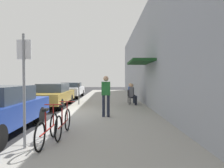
# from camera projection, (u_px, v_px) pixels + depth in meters

# --- Properties ---
(ground_plane) EXTENTS (60.00, 60.00, 0.00)m
(ground_plane) POSITION_uv_depth(u_px,v_px,m) (59.00, 116.00, 8.80)
(ground_plane) COLOR #2D2D30
(sidewalk_slab) EXTENTS (4.50, 32.00, 0.12)m
(sidewalk_slab) POSITION_uv_depth(u_px,v_px,m) (108.00, 108.00, 10.83)
(sidewalk_slab) COLOR #9E9B93
(sidewalk_slab) RESTS_ON ground_plane
(building_facade) EXTENTS (1.40, 32.00, 6.11)m
(building_facade) POSITION_uv_depth(u_px,v_px,m) (150.00, 55.00, 10.77)
(building_facade) COLOR #999EA8
(building_facade) RESTS_ON ground_plane
(parked_car_1) EXTENTS (1.80, 4.40, 1.40)m
(parked_car_1) POSITION_uv_depth(u_px,v_px,m) (53.00, 95.00, 11.63)
(parked_car_1) COLOR #A58433
(parked_car_1) RESTS_ON ground_plane
(parked_car_2) EXTENTS (1.80, 4.40, 1.35)m
(parked_car_2) POSITION_uv_depth(u_px,v_px,m) (71.00, 90.00, 17.27)
(parked_car_2) COLOR silver
(parked_car_2) RESTS_ON ground_plane
(parking_meter) EXTENTS (0.12, 0.10, 1.32)m
(parking_meter) POSITION_uv_depth(u_px,v_px,m) (79.00, 92.00, 11.76)
(parking_meter) COLOR slate
(parking_meter) RESTS_ON sidewalk_slab
(street_sign) EXTENTS (0.32, 0.06, 2.60)m
(street_sign) POSITION_uv_depth(u_px,v_px,m) (24.00, 82.00, 4.33)
(street_sign) COLOR gray
(street_sign) RESTS_ON sidewalk_slab
(bicycle_0) EXTENTS (0.46, 1.71, 0.90)m
(bicycle_0) POSITION_uv_depth(u_px,v_px,m) (48.00, 129.00, 4.69)
(bicycle_0) COLOR black
(bicycle_0) RESTS_ON sidewalk_slab
(bicycle_1) EXTENTS (0.46, 1.71, 0.90)m
(bicycle_1) POSITION_uv_depth(u_px,v_px,m) (63.00, 123.00, 5.34)
(bicycle_1) COLOR black
(bicycle_1) RESTS_ON sidewalk_slab
(cafe_chair_0) EXTENTS (0.56, 0.56, 0.87)m
(cafe_chair_0) POSITION_uv_depth(u_px,v_px,m) (132.00, 96.00, 11.65)
(cafe_chair_0) COLOR black
(cafe_chair_0) RESTS_ON sidewalk_slab
(seated_patron_0) EXTENTS (0.51, 0.47, 1.29)m
(seated_patron_0) POSITION_uv_depth(u_px,v_px,m) (133.00, 93.00, 11.63)
(seated_patron_0) COLOR #232838
(seated_patron_0) RESTS_ON sidewalk_slab
(cafe_chair_1) EXTENTS (0.49, 0.49, 0.87)m
(cafe_chair_1) POSITION_uv_depth(u_px,v_px,m) (130.00, 95.00, 12.39)
(cafe_chair_1) COLOR black
(cafe_chair_1) RESTS_ON sidewalk_slab
(seated_patron_1) EXTENTS (0.46, 0.40, 1.29)m
(seated_patron_1) POSITION_uv_depth(u_px,v_px,m) (131.00, 92.00, 12.39)
(seated_patron_1) COLOR #232838
(seated_patron_1) RESTS_ON sidewalk_slab
(pedestrian_standing) EXTENTS (0.36, 0.22, 1.70)m
(pedestrian_standing) POSITION_uv_depth(u_px,v_px,m) (106.00, 93.00, 7.95)
(pedestrian_standing) COLOR #232838
(pedestrian_standing) RESTS_ON sidewalk_slab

